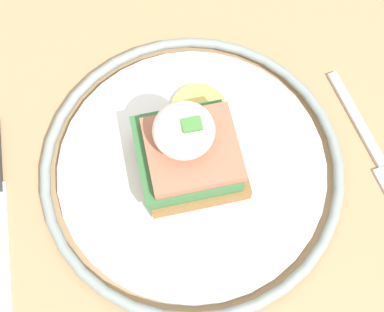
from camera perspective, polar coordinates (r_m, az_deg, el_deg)
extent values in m
plane|color=#B2ADA3|center=(1.24, -0.45, -13.07)|extent=(6.00, 6.00, 0.00)
cube|color=tan|center=(0.53, -1.02, -0.38)|extent=(0.92, 0.72, 0.03)
cylinder|color=tan|center=(1.09, 17.19, 10.86)|extent=(0.06, 0.06, 0.72)
cylinder|color=white|center=(0.51, 0.00, -1.28)|extent=(0.26, 0.26, 0.01)
torus|color=gray|center=(0.50, 0.00, -1.08)|extent=(0.29, 0.29, 0.01)
cube|color=olive|center=(0.49, 0.00, -0.49)|extent=(0.09, 0.09, 0.02)
cube|color=#38703D|center=(0.48, -0.16, 0.37)|extent=(0.09, 0.08, 0.02)
cube|color=#AD664C|center=(0.46, 0.05, 0.70)|extent=(0.08, 0.07, 0.01)
ellipsoid|color=white|center=(0.44, -0.54, 2.83)|extent=(0.05, 0.05, 0.04)
cylinder|color=#E5C656|center=(0.52, 0.74, 5.11)|extent=(0.05, 0.05, 0.00)
cube|color=#47843D|center=(0.42, 0.00, 3.38)|extent=(0.02, 0.01, 0.00)
cube|color=silver|center=(0.56, 17.13, 3.83)|extent=(0.03, 0.11, 0.00)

